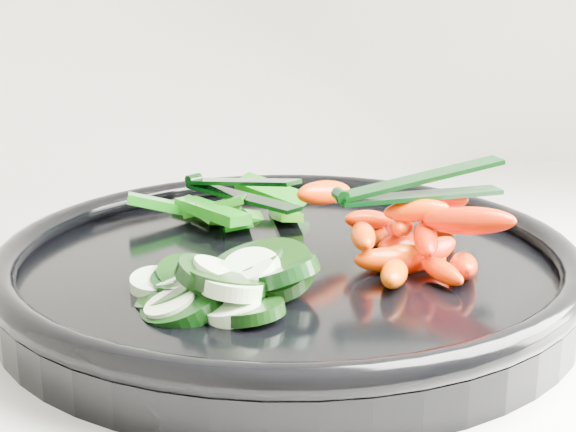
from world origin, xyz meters
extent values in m
cylinder|color=black|center=(-0.70, 1.66, 0.94)|extent=(0.45, 0.45, 0.02)
torus|color=black|center=(-0.70, 1.66, 0.96)|extent=(0.46, 0.46, 0.02)
cylinder|color=black|center=(-0.77, 1.59, 0.96)|extent=(0.07, 0.07, 0.03)
cylinder|color=beige|center=(-0.78, 1.59, 0.96)|extent=(0.04, 0.04, 0.02)
cylinder|color=black|center=(-0.77, 1.63, 0.96)|extent=(0.05, 0.05, 0.03)
cylinder|color=#DBF4C3|center=(-0.76, 1.61, 0.96)|extent=(0.04, 0.04, 0.02)
cylinder|color=black|center=(-0.74, 1.57, 0.96)|extent=(0.04, 0.04, 0.02)
cylinder|color=#D0EFBF|center=(-0.75, 1.57, 0.96)|extent=(0.04, 0.04, 0.02)
cylinder|color=black|center=(-0.77, 1.61, 0.96)|extent=(0.05, 0.05, 0.02)
cylinder|color=#CDECBD|center=(-0.78, 1.62, 0.96)|extent=(0.04, 0.04, 0.01)
cylinder|color=black|center=(-0.77, 1.62, 0.96)|extent=(0.05, 0.05, 0.01)
cylinder|color=#D1F3C2|center=(-0.79, 1.62, 0.96)|extent=(0.03, 0.03, 0.01)
cylinder|color=black|center=(-0.78, 1.61, 0.96)|extent=(0.06, 0.06, 0.03)
cylinder|color=beige|center=(-0.77, 1.62, 0.96)|extent=(0.04, 0.04, 0.02)
cylinder|color=black|center=(-0.72, 1.60, 0.97)|extent=(0.06, 0.06, 0.03)
cylinder|color=#DCF7C5|center=(-0.73, 1.60, 0.97)|extent=(0.04, 0.04, 0.02)
cylinder|color=black|center=(-0.76, 1.60, 0.97)|extent=(0.06, 0.06, 0.03)
cylinder|color=beige|center=(-0.75, 1.60, 0.97)|extent=(0.04, 0.04, 0.02)
cylinder|color=black|center=(-0.72, 1.61, 0.97)|extent=(0.05, 0.05, 0.03)
cylinder|color=beige|center=(-0.73, 1.60, 0.97)|extent=(0.04, 0.04, 0.03)
cylinder|color=black|center=(-0.73, 1.62, 0.97)|extent=(0.05, 0.05, 0.02)
cylinder|color=beige|center=(-0.72, 1.62, 0.97)|extent=(0.03, 0.03, 0.02)
cylinder|color=black|center=(-0.75, 1.59, 0.97)|extent=(0.06, 0.06, 0.02)
cylinder|color=beige|center=(-0.75, 1.58, 0.97)|extent=(0.05, 0.05, 0.02)
ellipsoid|color=#F21100|center=(-0.62, 1.63, 0.96)|extent=(0.05, 0.03, 0.03)
ellipsoid|color=#E14E00|center=(-0.64, 1.62, 0.96)|extent=(0.05, 0.03, 0.02)
ellipsoid|color=#F22500|center=(-0.62, 1.60, 0.96)|extent=(0.02, 0.04, 0.01)
ellipsoid|color=#FF3B00|center=(-0.63, 1.67, 0.96)|extent=(0.02, 0.04, 0.02)
ellipsoid|color=#FF1500|center=(-0.60, 1.61, 0.96)|extent=(0.03, 0.05, 0.03)
ellipsoid|color=#F23600|center=(-0.63, 1.65, 0.96)|extent=(0.05, 0.04, 0.02)
ellipsoid|color=#DA5100|center=(-0.65, 1.60, 0.96)|extent=(0.04, 0.05, 0.02)
ellipsoid|color=#EF5C00|center=(-0.63, 1.63, 0.96)|extent=(0.05, 0.02, 0.02)
ellipsoid|color=#FF6100|center=(-0.58, 1.69, 0.96)|extent=(0.02, 0.05, 0.03)
ellipsoid|color=#FC1300|center=(-0.62, 1.69, 0.96)|extent=(0.03, 0.05, 0.02)
ellipsoid|color=#FD4500|center=(-0.66, 1.63, 0.98)|extent=(0.03, 0.05, 0.02)
ellipsoid|color=#FE5F00|center=(-0.59, 1.67, 0.98)|extent=(0.03, 0.05, 0.03)
ellipsoid|color=red|center=(-0.63, 1.65, 0.98)|extent=(0.03, 0.05, 0.02)
ellipsoid|color=#EF2C00|center=(-0.62, 1.62, 0.98)|extent=(0.03, 0.05, 0.02)
ellipsoid|color=#DB4400|center=(-0.64, 1.67, 0.98)|extent=(0.04, 0.03, 0.02)
ellipsoid|color=#DE5400|center=(-0.59, 1.66, 0.98)|extent=(0.05, 0.03, 0.02)
ellipsoid|color=#FB5200|center=(-0.62, 1.64, 0.99)|extent=(0.04, 0.03, 0.02)
ellipsoid|color=#E24300|center=(-0.67, 1.69, 0.99)|extent=(0.05, 0.04, 0.02)
ellipsoid|color=#F22E00|center=(-0.60, 1.65, 0.99)|extent=(0.05, 0.03, 0.02)
ellipsoid|color=red|center=(-0.60, 1.61, 0.99)|extent=(0.06, 0.05, 0.03)
cube|color=#0B740B|center=(-0.72, 1.75, 0.96)|extent=(0.02, 0.06, 0.02)
cube|color=#09660B|center=(-0.72, 1.75, 0.96)|extent=(0.07, 0.05, 0.03)
cube|color=#196C0A|center=(-0.68, 1.75, 0.96)|extent=(0.02, 0.05, 0.02)
cube|color=#236709|center=(-0.75, 1.78, 0.96)|extent=(0.04, 0.05, 0.01)
cube|color=#22720A|center=(-0.73, 1.77, 0.96)|extent=(0.03, 0.06, 0.03)
cube|color=#1E6A0A|center=(-0.74, 1.75, 0.97)|extent=(0.05, 0.03, 0.02)
cube|color=#0A6A0A|center=(-0.78, 1.76, 0.97)|extent=(0.05, 0.02, 0.02)
cube|color=#0A720D|center=(-0.74, 1.74, 0.97)|extent=(0.05, 0.07, 0.01)
cube|color=#0F730B|center=(-0.69, 1.78, 0.97)|extent=(0.06, 0.06, 0.02)
cylinder|color=black|center=(-0.67, 1.64, 1.00)|extent=(0.01, 0.01, 0.01)
cube|color=black|center=(-0.62, 1.64, 1.00)|extent=(0.11, 0.03, 0.00)
cube|color=black|center=(-0.62, 1.64, 1.01)|extent=(0.11, 0.03, 0.02)
cylinder|color=black|center=(-0.75, 1.80, 0.98)|extent=(0.01, 0.01, 0.01)
cube|color=black|center=(-0.72, 1.75, 0.97)|extent=(0.08, 0.10, 0.00)
cube|color=black|center=(-0.72, 1.75, 0.99)|extent=(0.08, 0.10, 0.02)
camera|label=1|loc=(-0.80, 1.18, 1.13)|focal=50.00mm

